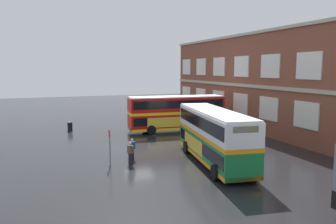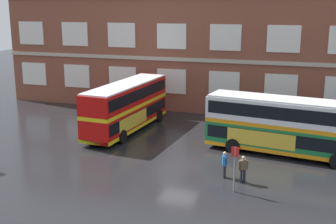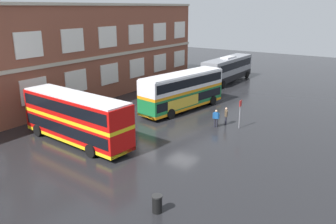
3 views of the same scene
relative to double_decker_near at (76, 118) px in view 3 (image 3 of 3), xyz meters
The scene contains 9 objects.
ground_plane 8.06m from the double_decker_near, 33.96° to the right, with size 120.00×120.00×0.00m, color black.
brick_terminal_building 13.89m from the double_decker_near, 59.70° to the left, with size 47.23×8.19×11.28m.
double_decker_near is the anchor object (origin of this frame).
double_decker_middle 13.21m from the double_decker_near, ahead, with size 11.27×4.24×4.07m.
touring_coach 29.25m from the double_decker_near, ahead, with size 12.02×2.95×3.80m.
waiting_passenger 12.69m from the double_decker_near, 38.65° to the right, with size 0.36×0.63×1.70m.
second_passenger 13.92m from the double_decker_near, 36.98° to the right, with size 0.60×0.42×1.70m.
bus_stand_flag 14.62m from the double_decker_near, 42.33° to the right, with size 0.44×0.10×2.70m.
station_litter_bin 12.54m from the double_decker_near, 111.57° to the right, with size 0.60×0.60×1.03m.
Camera 3 is at (-24.32, -15.01, 10.87)m, focal length 36.70 mm.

